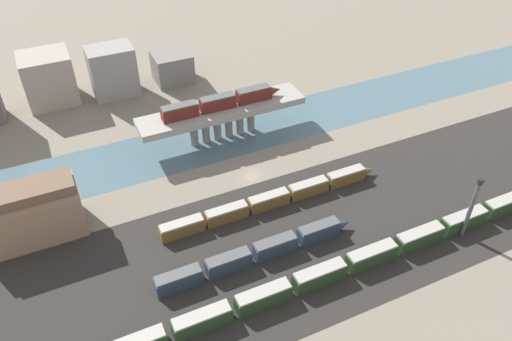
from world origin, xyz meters
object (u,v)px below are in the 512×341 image
train_on_bridge (222,102)px  train_yard_far (273,199)px  train_yard_mid (257,253)px  signal_tower (471,208)px  warehouse_building (29,213)px  train_yard_near (352,263)px

train_on_bridge → train_yard_far: size_ratio=0.61×
train_yard_mid → signal_tower: size_ratio=2.83×
train_yard_far → warehouse_building: 52.44m
train_yard_mid → warehouse_building: 48.38m
train_yard_near → warehouse_building: (-56.19, 36.81, 4.31)m
train_on_bridge → train_yard_mid: 45.67m
train_yard_mid → train_yard_near: bearing=-33.3°
train_yard_near → signal_tower: signal_tower is taller
train_yard_near → train_yard_far: bearing=103.3°
train_on_bridge → signal_tower: bearing=-59.4°
train_yard_far → train_yard_near: bearing=-76.7°
train_yard_mid → train_on_bridge: bearing=76.9°
train_yard_far → signal_tower: bearing=-37.8°
train_yard_near → warehouse_building: bearing=146.8°
train_yard_far → warehouse_building: size_ratio=2.63×
train_yard_near → train_yard_mid: bearing=146.7°
train_on_bridge → warehouse_building: bearing=-161.2°
train_yard_near → train_on_bridge: bearing=96.1°
train_yard_near → train_yard_mid: train_yard_near is taller
signal_tower → train_yard_far: bearing=142.2°
warehouse_building → signal_tower: (83.46, -38.58, 1.45)m
train_on_bridge → warehouse_building: 53.50m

